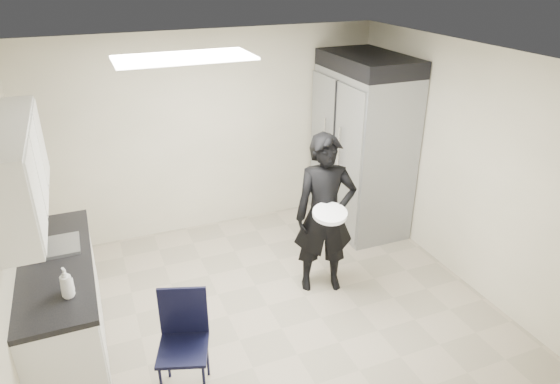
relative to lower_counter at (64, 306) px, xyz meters
name	(u,v)px	position (x,y,z in m)	size (l,w,h in m)	color
floor	(268,306)	(1.95, -0.20, -0.43)	(4.50, 4.50, 0.00)	tan
ceiling	(264,57)	(1.95, -0.20, 2.17)	(4.50, 4.50, 0.00)	silver
back_wall	(211,134)	(1.95, 1.80, 0.87)	(4.50, 4.50, 0.00)	beige
left_wall	(4,242)	(-0.30, -0.20, 0.87)	(4.00, 4.00, 0.00)	beige
right_wall	(456,163)	(4.20, -0.20, 0.87)	(4.00, 4.00, 0.00)	beige
ceiling_panel	(184,58)	(1.35, 0.20, 2.14)	(1.20, 0.60, 0.02)	white
lower_counter	(64,306)	(0.00, 0.00, 0.00)	(0.60, 1.90, 0.86)	silver
countertop	(54,264)	(0.00, 0.00, 0.46)	(0.64, 1.95, 0.05)	black
sink	(57,252)	(0.02, 0.25, 0.44)	(0.42, 0.40, 0.14)	gray
faucet	(30,242)	(-0.18, 0.25, 0.59)	(0.02, 0.02, 0.24)	silver
upper_cabinets	(15,169)	(-0.13, 0.00, 1.40)	(0.35, 1.80, 0.75)	silver
towel_dispenser	(20,148)	(-0.19, 1.15, 1.19)	(0.22, 0.30, 0.35)	black
notice_sticker_left	(8,244)	(-0.29, -0.10, 0.79)	(0.00, 0.12, 0.07)	yellow
notice_sticker_right	(11,237)	(-0.29, 0.10, 0.75)	(0.00, 0.12, 0.07)	yellow
commercial_fridge	(362,151)	(3.78, 1.07, 0.62)	(0.80, 1.35, 2.10)	gray
fridge_compressor	(369,63)	(3.78, 1.07, 1.77)	(0.80, 1.35, 0.20)	black
folding_chair	(183,350)	(0.90, -1.02, 0.02)	(0.40, 0.40, 0.91)	black
man_tuxedo	(325,215)	(2.65, -0.08, 0.46)	(0.65, 0.44, 1.78)	black
bucket_lid	(330,214)	(2.58, -0.32, 0.61)	(0.35, 0.35, 0.04)	white
soap_bottle_a	(66,283)	(0.12, -0.58, 0.61)	(0.10, 0.10, 0.27)	white
soap_bottle_b	(67,284)	(0.12, -0.53, 0.57)	(0.08, 0.08, 0.18)	silver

